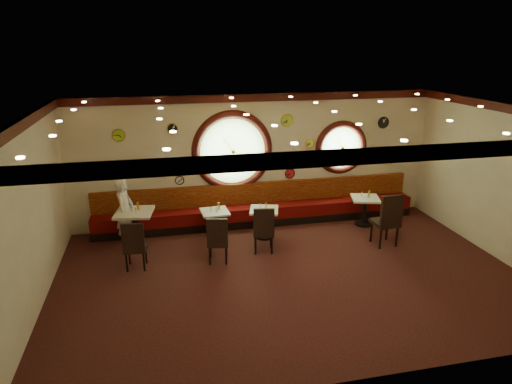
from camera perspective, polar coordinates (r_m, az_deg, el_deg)
name	(u,v)px	position (r m, az deg, el deg)	size (l,w,h in m)	color
floor	(290,275)	(9.12, 4.22, -10.34)	(9.00, 6.00, 0.00)	black
ceiling	(294,112)	(8.09, 4.75, 9.99)	(9.00, 6.00, 0.02)	gold
wall_back	(257,159)	(11.25, 0.07, 4.09)	(9.00, 0.02, 3.20)	beige
wall_front	(361,275)	(5.90, 13.00, -10.10)	(9.00, 0.02, 3.20)	beige
wall_left	(30,217)	(8.41, -26.40, -2.87)	(0.02, 6.00, 3.20)	beige
wall_right	(502,183)	(10.64, 28.36, 1.01)	(0.02, 6.00, 3.20)	beige
molding_back	(257,98)	(10.93, 0.13, 11.72)	(9.00, 0.10, 0.18)	#370D0A
molding_front	(369,156)	(5.41, 13.91, 4.40)	(9.00, 0.10, 0.18)	#370D0A
molding_left	(18,126)	(8.03, -27.57, 7.28)	(0.10, 6.00, 0.18)	#370D0A
banquette_base	(259,220)	(11.46, 0.37, -3.54)	(8.00, 0.55, 0.20)	black
banquette_seat	(259,211)	(11.37, 0.37, -2.37)	(8.00, 0.55, 0.30)	#550707
banquette_back	(257,193)	(11.43, 0.13, -0.12)	(8.00, 0.10, 0.55)	#5D0807
porthole_left_glass	(232,151)	(11.08, -2.97, 5.17)	(1.66, 1.66, 0.02)	#8ECE7B
porthole_left_frame	(233,151)	(11.06, -2.95, 5.15)	(1.98, 1.98, 0.18)	#370D0A
porthole_left_ring	(233,151)	(11.03, -2.93, 5.11)	(1.61, 1.61, 0.03)	gold
porthole_right_glass	(341,147)	(11.86, 10.56, 5.51)	(1.10, 1.10, 0.02)	#8ECE7B
porthole_right_frame	(341,147)	(11.85, 10.58, 5.50)	(1.38, 1.38, 0.18)	#370D0A
porthole_right_ring	(342,148)	(11.82, 10.64, 5.46)	(1.09, 1.09, 0.03)	gold
wall_clock_0	(104,170)	(11.04, -18.46, 2.59)	(0.32, 0.32, 0.03)	red
wall_clock_1	(180,180)	(11.08, -9.53, 1.46)	(0.20, 0.20, 0.03)	silver
wall_clock_2	(310,143)	(11.50, 6.73, 6.06)	(0.22, 0.22, 0.03)	#E4F050
wall_clock_3	(290,173)	(11.53, 4.24, 2.32)	(0.24, 0.24, 0.03)	red
wall_clock_4	(162,169)	(10.99, -11.69, 2.81)	(0.36, 0.36, 0.03)	yellow
wall_clock_5	(119,135)	(10.83, -16.77, 6.82)	(0.26, 0.26, 0.03)	#96C427
wall_clock_6	(287,120)	(11.20, 3.91, 8.95)	(0.30, 0.30, 0.03)	#B6D944
wall_clock_7	(172,129)	(10.79, -10.41, 7.79)	(0.24, 0.24, 0.03)	black
wall_clock_8	(383,123)	(12.19, 15.61, 8.36)	(0.28, 0.28, 0.03)	black
wall_clock_9	(389,158)	(12.49, 16.26, 4.07)	(0.34, 0.34, 0.03)	white
table_a	(135,225)	(10.36, -14.86, -3.99)	(0.89, 0.89, 0.86)	black
table_b	(215,221)	(10.56, -5.16, -3.65)	(0.66, 0.66, 0.68)	black
table_c	(264,220)	(10.56, 1.02, -3.48)	(0.79, 0.79, 0.70)	black
table_d	(365,208)	(11.59, 13.42, -1.92)	(0.80, 0.80, 0.72)	black
chair_a	(134,243)	(9.36, -14.97, -6.15)	(0.48, 0.48, 0.64)	black
chair_b	(218,237)	(9.35, -4.83, -5.64)	(0.49, 0.49, 0.63)	black
chair_c	(264,227)	(9.74, 0.97, -4.40)	(0.52, 0.52, 0.65)	black
chair_d	(388,217)	(10.44, 16.21, -2.97)	(0.55, 0.55, 0.76)	black
condiment_a_salt	(132,209)	(10.23, -15.29, -2.09)	(0.04, 0.04, 0.10)	silver
condiment_b_salt	(211,209)	(10.47, -5.64, -2.09)	(0.04, 0.04, 0.11)	silver
condiment_c_salt	(260,206)	(10.52, 0.55, -1.73)	(0.04, 0.04, 0.11)	silver
condiment_d_salt	(362,194)	(11.55, 13.09, -0.27)	(0.04, 0.04, 0.11)	silver
condiment_a_pepper	(136,210)	(10.15, -14.80, -2.24)	(0.04, 0.04, 0.10)	silver
condiment_b_pepper	(217,210)	(10.39, -4.96, -2.24)	(0.04, 0.04, 0.10)	silver
condiment_c_pepper	(265,208)	(10.43, 1.18, -1.96)	(0.03, 0.03, 0.10)	#BBBCC0
condiment_d_pepper	(368,196)	(11.48, 13.84, -0.50)	(0.03, 0.03, 0.09)	silver
condiment_a_bottle	(138,206)	(10.29, -14.53, -1.69)	(0.06, 0.06, 0.18)	gold
condiment_b_bottle	(219,206)	(10.54, -4.67, -1.75)	(0.05, 0.05, 0.17)	gold
condiment_c_bottle	(266,205)	(10.50, 1.28, -1.67)	(0.05, 0.05, 0.14)	orange
condiment_d_bottle	(369,194)	(11.54, 13.95, -0.23)	(0.05, 0.05, 0.16)	yellow
waiter	(125,212)	(10.51, -16.04, -2.37)	(0.57, 0.37, 1.56)	white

